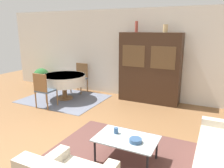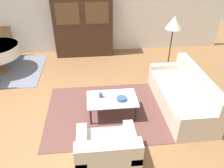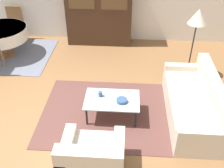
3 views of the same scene
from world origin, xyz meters
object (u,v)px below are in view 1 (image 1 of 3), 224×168
cup (116,131)px  display_cabinet (150,68)px  coffee_table (126,140)px  potted_plant (42,77)px  vase_tall (136,27)px  vase_short (165,28)px  dining_chair_near (44,88)px  bowl (136,141)px  dining_chair_far (80,76)px  dining_table (64,80)px

cup → display_cabinet: bearing=96.4°
coffee_table → potted_plant: 5.30m
coffee_table → cup: cup is taller
vase_tall → potted_plant: vase_tall is taller
coffee_table → vase_short: size_ratio=4.75×
potted_plant → dining_chair_near: bearing=-44.9°
bowl → dining_chair_far: bearing=135.1°
dining_table → cup: size_ratio=13.34×
potted_plant → vase_short: bearing=3.5°
display_cabinet → vase_tall: size_ratio=6.55×
coffee_table → display_cabinet: (-0.56, 3.09, 0.64)m
display_cabinet → bowl: size_ratio=10.31×
dining_chair_near → dining_chair_far: bearing=90.0°
coffee_table → cup: bearing=160.6°
bowl → vase_tall: bearing=110.4°
dining_chair_near → vase_tall: (1.96, 1.79, 1.61)m
cup → vase_short: size_ratio=0.47×
dining_table → vase_short: 3.29m
cup → potted_plant: (-4.26, 2.76, -0.03)m
coffee_table → vase_tall: (-0.99, 3.10, 1.80)m
dining_table → dining_chair_far: bearing=90.0°
dining_table → dining_chair_near: 0.88m
display_cabinet → dining_table: size_ratio=1.54×
dining_chair_near → potted_plant: 2.16m
dining_chair_far → coffee_table: bearing=134.0°
coffee_table → dining_chair_far: 4.25m
dining_table → cup: dining_table is taller
coffee_table → dining_table: (-2.95, 2.18, 0.23)m
bowl → potted_plant: bearing=148.1°
dining_chair_far → cup: dining_chair_far is taller
dining_table → vase_tall: (1.96, 0.91, 1.56)m
display_cabinet → dining_table: display_cabinet is taller
display_cabinet → dining_table: 2.59m
display_cabinet → vase_tall: (-0.44, 0.00, 1.16)m
cup → potted_plant: size_ratio=0.13×
vase_tall → coffee_table: bearing=-72.2°
cup → potted_plant: 5.08m
coffee_table → display_cabinet: size_ratio=0.50×
bowl → dining_chair_near: bearing=156.3°
coffee_table → display_cabinet: 3.21m
display_cabinet → bowl: display_cabinet is taller
dining_chair_near → vase_tall: vase_tall is taller
dining_chair_far → vase_tall: 2.54m
coffee_table → vase_tall: bearing=107.8°
cup → vase_short: 3.45m
dining_table → dining_chair_far: 0.88m
display_cabinet → dining_chair_far: (-2.40, -0.04, -0.45)m
dining_chair_near → bowl: size_ratio=4.93×
display_cabinet → potted_plant: (-3.93, -0.26, -0.58)m
dining_chair_near → bowl: dining_chair_near is taller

